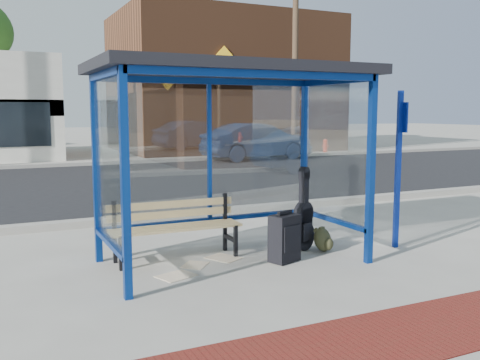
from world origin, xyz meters
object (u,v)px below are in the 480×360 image
bench (175,225)px  guitar_bag (303,222)px  parked_car (257,142)px  suitcase (285,238)px  fire_hydrant (325,146)px  backpack (323,240)px

bench → guitar_bag: 1.73m
bench → parked_car: 14.18m
suitcase → guitar_bag: bearing=16.9°
guitar_bag → fire_hydrant: guitar_bag is taller
bench → backpack: 1.99m
suitcase → parked_car: parked_car is taller
suitcase → backpack: (0.72, 0.21, -0.14)m
guitar_bag → parked_car: parked_car is taller
parked_car → bench: bearing=143.2°
bench → guitar_bag: (1.70, -0.34, -0.05)m
suitcase → fire_hydrant: bearing=33.8°
backpack → fire_hydrant: 16.46m
bench → fire_hydrant: (11.25, 13.03, -0.08)m
backpack → parked_car: size_ratio=0.08×
bench → guitar_bag: bearing=-9.9°
parked_car → guitar_bag: bearing=150.0°
fire_hydrant → bench: bearing=-130.8°
backpack → parked_car: parked_car is taller
fire_hydrant → suitcase: bearing=-126.2°
guitar_bag → backpack: bearing=-65.7°
guitar_bag → fire_hydrant: size_ratio=1.57×
bench → suitcase: 1.40m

